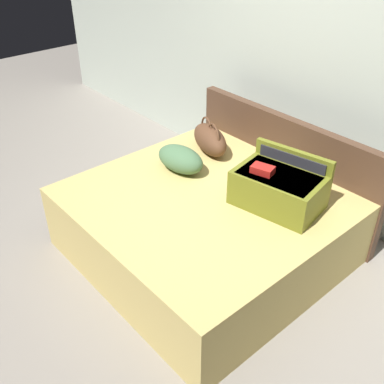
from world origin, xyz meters
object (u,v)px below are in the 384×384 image
object	(u,v)px
hard_case_large	(279,187)
pillow_near_headboard	(180,159)
bed	(205,226)
duffel_bag	(210,139)

from	to	relation	value
hard_case_large	pillow_near_headboard	xyz separation A→B (m)	(-0.82, -0.20, -0.05)
bed	duffel_bag	size ratio (longest dim) A/B	3.48
hard_case_large	pillow_near_headboard	distance (m)	0.85
bed	hard_case_large	bearing A→B (deg)	38.18
pillow_near_headboard	duffel_bag	bearing A→B (deg)	101.00
hard_case_large	pillow_near_headboard	world-z (taller)	hard_case_large
bed	hard_case_large	world-z (taller)	hard_case_large
bed	duffel_bag	bearing A→B (deg)	134.31
bed	hard_case_large	size ratio (longest dim) A/B	2.75
pillow_near_headboard	bed	bearing A→B (deg)	-15.30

